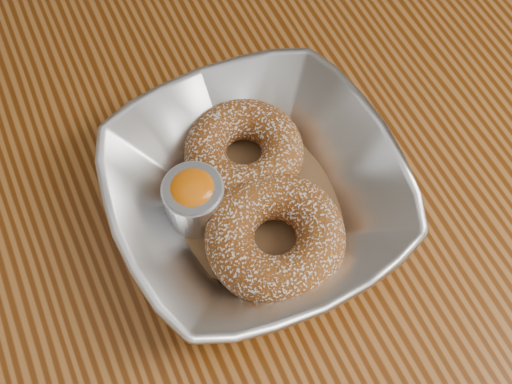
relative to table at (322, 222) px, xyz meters
name	(u,v)px	position (x,y,z in m)	size (l,w,h in m)	color
ground_plane	(290,353)	(0.00, 0.00, -0.65)	(4.00, 4.00, 0.00)	#565659
table	(322,222)	(0.00, 0.00, 0.00)	(1.20, 0.80, 0.75)	brown
serving_bowl	(256,193)	(-0.07, 0.00, 0.13)	(0.23, 0.23, 0.06)	silver
parchment	(256,203)	(-0.07, 0.00, 0.11)	(0.14, 0.14, 0.00)	brown
donut_back	(244,152)	(-0.07, 0.04, 0.13)	(0.10, 0.10, 0.04)	brown
donut_front	(275,237)	(-0.08, -0.04, 0.13)	(0.11, 0.11, 0.04)	brown
ramekin	(195,199)	(-0.12, 0.01, 0.13)	(0.05, 0.05, 0.05)	silver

